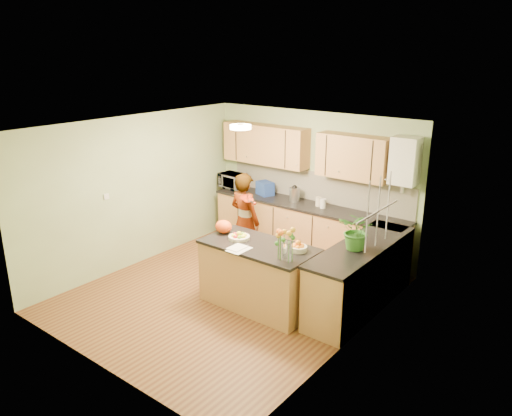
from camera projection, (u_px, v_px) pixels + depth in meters
The scene contains 28 objects.
floor at pixel (229, 294), 7.45m from camera, with size 4.50×4.50×0.00m, color #572D18.
ceiling at pixel (226, 127), 6.68m from camera, with size 4.00×4.50×0.02m, color silver.
wall_back at pixel (312, 183), 8.75m from camera, with size 4.00×0.02×2.50m, color gray.
wall_front at pixel (91, 267), 5.38m from camera, with size 4.00×0.02×2.50m, color gray.
wall_left at pixel (137, 191), 8.24m from camera, with size 0.02×4.50×2.50m, color gray.
wall_right at pixel (355, 248), 5.89m from camera, with size 0.02×4.50×2.50m, color gray.
back_counter at pixel (306, 230), 8.71m from camera, with size 3.64×0.62×0.94m.
right_counter at pixel (361, 276), 6.94m from camera, with size 0.62×2.24×0.94m.
splashback at pixel (316, 187), 8.70m from camera, with size 3.60×0.02×0.52m, color white.
upper_cabinets at pixel (299, 149), 8.54m from camera, with size 3.20×0.34×0.70m.
boiler at pixel (405, 161), 7.44m from camera, with size 0.40×0.30×0.86m.
window_right at pixel (379, 212), 6.25m from camera, with size 0.01×1.30×1.05m.
light_switch at pixel (106, 197), 7.76m from camera, with size 0.02×0.09×0.09m, color silver.
ceiling_lamp at pixel (241, 127), 6.92m from camera, with size 0.30×0.30×0.07m.
peninsula_island at pixel (259, 275), 7.01m from camera, with size 1.61×0.83×0.92m.
fruit_dish at pixel (239, 236), 7.06m from camera, with size 0.30×0.30×0.11m.
orange_bowl at pixel (298, 247), 6.64m from camera, with size 0.24×0.24×0.14m.
flower_vase at pixel (288, 235), 6.27m from camera, with size 0.28×0.28×0.52m.
orange_bag at pixel (224, 227), 7.27m from camera, with size 0.26×0.22×0.19m, color #E74713.
papers at pixel (239, 249), 6.70m from camera, with size 0.23×0.32×0.01m, color silver.
violinist at pixel (245, 221), 8.16m from camera, with size 0.59×0.39×1.62m, color tan.
violin at pixel (246, 198), 7.73m from camera, with size 0.66×0.27×0.13m, color #540F05, non-canonical shape.
microwave at pixel (233, 181), 9.53m from camera, with size 0.51×0.35×0.28m, color silver.
blue_box at pixel (265, 188), 9.10m from camera, with size 0.30×0.22×0.24m, color navy.
kettle at pixel (294, 194), 8.72m from camera, with size 0.18×0.18×0.34m.
jar_cream at pixel (319, 202), 8.46m from camera, with size 0.10×0.10×0.16m, color beige.
jar_white at pixel (323, 204), 8.36m from camera, with size 0.10×0.10×0.16m, color silver.
potted_plant at pixel (358, 231), 6.57m from camera, with size 0.48×0.42×0.54m, color #327025.
Camera 1 is at (4.44, -5.03, 3.51)m, focal length 35.00 mm.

